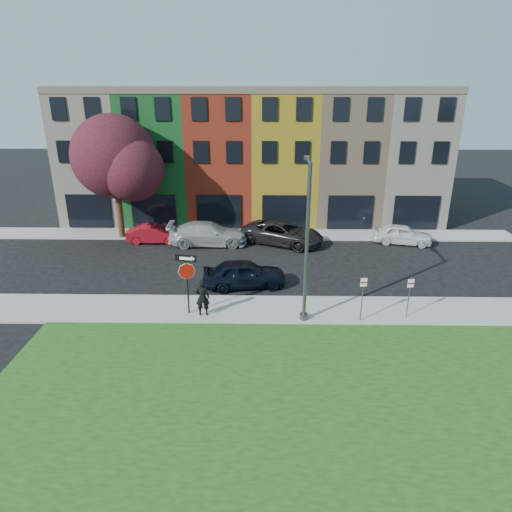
{
  "coord_description": "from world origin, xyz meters",
  "views": [
    {
      "loc": [
        -1.61,
        -17.54,
        10.99
      ],
      "look_at": [
        -1.97,
        4.0,
        2.6
      ],
      "focal_mm": 32.0,
      "sensor_mm": 36.0,
      "label": 1
    }
  ],
  "objects_px": {
    "stop_sign": "(187,272)",
    "sedan_near": "(244,274)",
    "street_lamp": "(306,244)",
    "man": "(203,297)"
  },
  "relations": [
    {
      "from": "sedan_near",
      "to": "street_lamp",
      "type": "bearing_deg",
      "value": -148.59
    },
    {
      "from": "stop_sign",
      "to": "man",
      "type": "relative_size",
      "value": 1.64
    },
    {
      "from": "sedan_near",
      "to": "street_lamp",
      "type": "relative_size",
      "value": 0.64
    },
    {
      "from": "man",
      "to": "sedan_near",
      "type": "xyz_separation_m",
      "value": [
        1.88,
        3.57,
        -0.28
      ]
    },
    {
      "from": "stop_sign",
      "to": "sedan_near",
      "type": "distance_m",
      "value": 4.56
    },
    {
      "from": "man",
      "to": "street_lamp",
      "type": "distance_m",
      "value": 5.7
    },
    {
      "from": "stop_sign",
      "to": "man",
      "type": "height_order",
      "value": "stop_sign"
    },
    {
      "from": "street_lamp",
      "to": "stop_sign",
      "type": "bearing_deg",
      "value": 178.18
    },
    {
      "from": "man",
      "to": "street_lamp",
      "type": "xyz_separation_m",
      "value": [
        4.93,
        -0.15,
        2.87
      ]
    },
    {
      "from": "stop_sign",
      "to": "sedan_near",
      "type": "relative_size",
      "value": 0.64
    }
  ]
}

